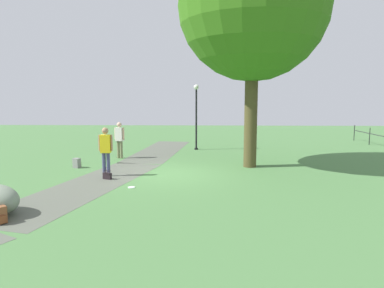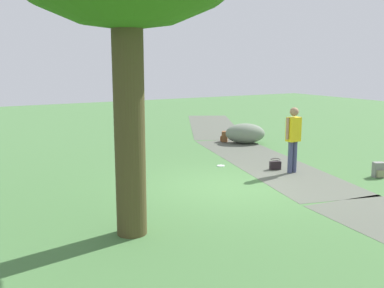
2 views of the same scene
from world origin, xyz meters
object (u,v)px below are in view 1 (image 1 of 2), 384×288
object	(u,v)px
lamp_post	(196,110)
backpack_by_boulder	(0,215)
handbag_on_grass	(107,175)
frisbee_on_grass	(131,187)
man_near_boulder	(120,137)
woman_with_handbag	(106,148)
large_shade_tree	(253,6)
spare_backpack_on_lawn	(77,163)

from	to	relation	value
lamp_post	backpack_by_boulder	distance (m)	12.69
lamp_post	handbag_on_grass	size ratio (longest dim) A/B	10.21
lamp_post	frisbee_on_grass	distance (m)	8.94
man_near_boulder	woman_with_handbag	bearing A→B (deg)	6.22
large_shade_tree	lamp_post	size ratio (longest dim) A/B	2.64
handbag_on_grass	backpack_by_boulder	bearing A→B (deg)	-15.79
spare_backpack_on_lawn	frisbee_on_grass	bearing A→B (deg)	42.87
handbag_on_grass	backpack_by_boulder	world-z (taller)	backpack_by_boulder
woman_with_handbag	handbag_on_grass	world-z (taller)	woman_with_handbag
frisbee_on_grass	lamp_post	bearing A→B (deg)	167.17
lamp_post	frisbee_on_grass	xyz separation A→B (m)	(8.45, -1.92, -2.22)
spare_backpack_on_lawn	backpack_by_boulder	bearing A→B (deg)	5.00
lamp_post	backpack_by_boulder	size ratio (longest dim) A/B	9.04
large_shade_tree	woman_with_handbag	size ratio (longest dim) A/B	5.28
man_near_boulder	spare_backpack_on_lawn	bearing A→B (deg)	-27.79
handbag_on_grass	spare_backpack_on_lawn	distance (m)	2.72
lamp_post	handbag_on_grass	world-z (taller)	lamp_post
large_shade_tree	frisbee_on_grass	size ratio (longest dim) A/B	41.50
woman_with_handbag	spare_backpack_on_lawn	world-z (taller)	woman_with_handbag
lamp_post	backpack_by_boulder	world-z (taller)	lamp_post
woman_with_handbag	handbag_on_grass	bearing A→B (deg)	18.46
lamp_post	frisbee_on_grass	size ratio (longest dim) A/B	15.72
handbag_on_grass	backpack_by_boulder	distance (m)	4.63
lamp_post	man_near_boulder	xyz separation A→B (m)	(2.95, -3.61, -1.22)
lamp_post	handbag_on_grass	bearing A→B (deg)	-22.44
man_near_boulder	frisbee_on_grass	xyz separation A→B (m)	(5.50, 1.69, -1.00)
woman_with_handbag	spare_backpack_on_lawn	distance (m)	2.41
man_near_boulder	backpack_by_boulder	xyz separation A→B (m)	(8.82, -0.67, -0.82)
lamp_post	woman_with_handbag	size ratio (longest dim) A/B	2.00
backpack_by_boulder	frisbee_on_grass	size ratio (longest dim) A/B	1.74
woman_with_handbag	man_near_boulder	distance (m)	3.88
spare_backpack_on_lawn	handbag_on_grass	bearing A→B (deg)	42.15
handbag_on_grass	spare_backpack_on_lawn	world-z (taller)	spare_backpack_on_lawn
large_shade_tree	backpack_by_boulder	xyz separation A→B (m)	(6.92, -6.63, -6.32)
man_near_boulder	frisbee_on_grass	size ratio (longest dim) A/B	7.55
lamp_post	spare_backpack_on_lawn	world-z (taller)	lamp_post
large_shade_tree	handbag_on_grass	bearing A→B (deg)	-65.33
lamp_post	man_near_boulder	distance (m)	4.82
large_shade_tree	handbag_on_grass	size ratio (longest dim) A/B	26.94
man_near_boulder	frisbee_on_grass	world-z (taller)	man_near_boulder
woman_with_handbag	spare_backpack_on_lawn	size ratio (longest dim) A/B	4.52
backpack_by_boulder	man_near_boulder	bearing A→B (deg)	175.65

